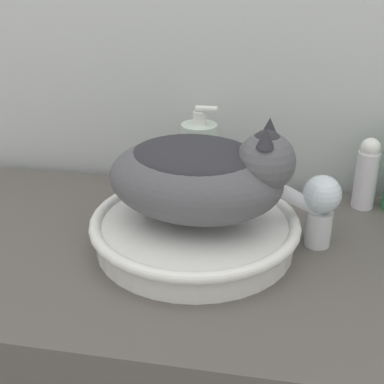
{
  "coord_description": "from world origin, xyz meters",
  "views": [
    {
      "loc": [
        0.14,
        -0.48,
        1.28
      ],
      "look_at": [
        -0.0,
        0.27,
        0.92
      ],
      "focal_mm": 50.0,
      "sensor_mm": 36.0,
      "label": 1
    }
  ],
  "objects_px": {
    "deodorant_stick": "(367,173)",
    "soap_pump_bottle": "(199,159)",
    "faucet": "(315,203)",
    "cat": "(199,174)"
  },
  "relations": [
    {
      "from": "soap_pump_bottle",
      "to": "deodorant_stick",
      "type": "relative_size",
      "value": 1.32
    },
    {
      "from": "faucet",
      "to": "deodorant_stick",
      "type": "xyz_separation_m",
      "value": [
        0.1,
        0.16,
        -0.01
      ]
    },
    {
      "from": "cat",
      "to": "faucet",
      "type": "relative_size",
      "value": 2.03
    },
    {
      "from": "cat",
      "to": "deodorant_stick",
      "type": "relative_size",
      "value": 2.19
    },
    {
      "from": "cat",
      "to": "faucet",
      "type": "bearing_deg",
      "value": 14.82
    },
    {
      "from": "deodorant_stick",
      "to": "soap_pump_bottle",
      "type": "bearing_deg",
      "value": 180.0
    },
    {
      "from": "cat",
      "to": "soap_pump_bottle",
      "type": "bearing_deg",
      "value": 103.25
    },
    {
      "from": "faucet",
      "to": "soap_pump_bottle",
      "type": "relative_size",
      "value": 0.82
    },
    {
      "from": "cat",
      "to": "soap_pump_bottle",
      "type": "distance_m",
      "value": 0.21
    },
    {
      "from": "deodorant_stick",
      "to": "faucet",
      "type": "bearing_deg",
      "value": -121.45
    }
  ]
}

